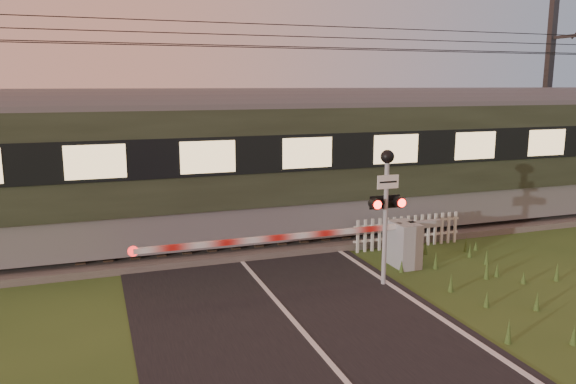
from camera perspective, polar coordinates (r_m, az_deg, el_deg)
name	(u,v)px	position (r m, az deg, el deg)	size (l,w,h in m)	color
ground	(311,342)	(10.30, 2.39, -15.03)	(160.00, 160.00, 0.00)	#2F4B1C
road	(317,348)	(10.10, 2.99, -15.50)	(6.00, 140.00, 0.03)	black
track_bed	(227,243)	(16.10, -6.22, -5.15)	(140.00, 3.40, 0.39)	#47423D
overhead_wires	(223,37)	(15.53, -6.66, 15.36)	(120.00, 0.62, 0.62)	black
boom_gate	(390,243)	(14.16, 10.31, -5.11)	(7.67, 0.87, 1.15)	gray
crossing_signal	(386,193)	(12.59, 9.96, -0.12)	(0.79, 0.34, 3.09)	gray
picket_fence	(408,231)	(16.04, 12.08, -3.94)	(3.33, 0.08, 0.91)	silver
catenary_mast	(548,97)	(24.05, 24.89, 8.78)	(0.24, 2.47, 7.77)	#2D2D30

